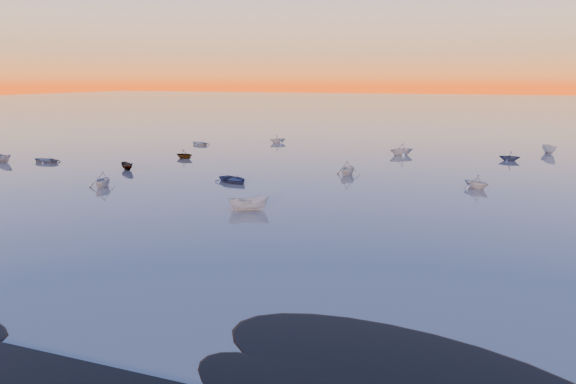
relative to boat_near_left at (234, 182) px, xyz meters
The scene contains 6 objects.
ground 63.32m from the boat_near_left, 83.38° to the left, with size 600.00×600.00×0.00m, color slate.
mud_lobes 38.79m from the boat_near_left, 79.16° to the right, with size 140.00×6.00×0.07m, color black, non-canonical shape.
moored_fleet 17.49m from the boat_near_left, 65.35° to the left, with size 124.00×58.00×1.20m, color silver, non-canonical shape.
boat_near_left is the anchor object (origin of this frame).
boat_near_center 14.20m from the boat_near_left, 57.51° to the right, with size 3.74×1.58×1.30m, color silver.
boat_near_right 14.80m from the boat_near_left, 41.82° to the left, with size 3.87×1.74×1.36m, color silver.
Camera 1 is at (22.06, -20.51, 12.06)m, focal length 35.00 mm.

